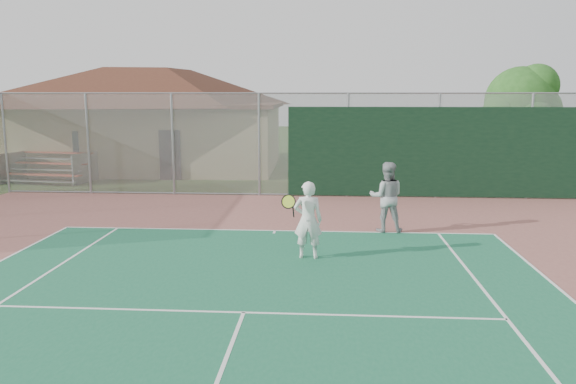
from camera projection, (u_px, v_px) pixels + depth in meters
The scene contains 6 objects.
back_fence at pixel (351, 148), 18.92m from camera, with size 20.08×0.11×3.53m.
clubhouse at pixel (151, 108), 26.46m from camera, with size 13.03×8.88×5.52m.
bleachers at pixel (49, 167), 22.34m from camera, with size 3.33×2.18×1.18m.
tree at pixel (522, 104), 22.96m from camera, with size 3.36×3.18×4.68m.
player_white_front at pixel (308, 220), 11.82m from camera, with size 0.87×0.63×1.65m.
player_grey_back at pixel (386, 198), 14.14m from camera, with size 0.88×0.70×1.77m.
Camera 1 is at (1.29, -2.02, 3.45)m, focal length 35.00 mm.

